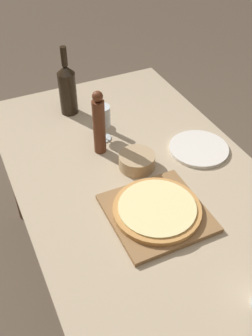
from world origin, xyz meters
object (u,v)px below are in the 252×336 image
object	(u,v)px
pizza	(157,209)
wine_glass	(102,117)
wine_bottle	(67,88)
small_bowl	(137,161)
pepper_mill	(99,124)

from	to	relation	value
pizza	wine_glass	bearing A→B (deg)	90.14
pizza	wine_bottle	bearing A→B (deg)	94.73
pizza	wine_glass	world-z (taller)	wine_glass
pizza	wine_bottle	distance (m)	0.76
wine_glass	small_bowl	world-z (taller)	wine_glass
pepper_mill	small_bowl	size ratio (longest dim) A/B	1.95
pizza	wine_glass	xyz separation A→B (m)	(-0.00, 0.49, 0.08)
pizza	small_bowl	world-z (taller)	small_bowl
pepper_mill	wine_glass	distance (m)	0.09
wine_bottle	pepper_mill	distance (m)	0.34
pizza	pepper_mill	distance (m)	0.43
wine_glass	small_bowl	xyz separation A→B (m)	(0.05, -0.23, -0.08)
pizza	small_bowl	bearing A→B (deg)	79.03
wine_bottle	pizza	bearing A→B (deg)	-85.27
pepper_mill	small_bowl	world-z (taller)	pepper_mill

